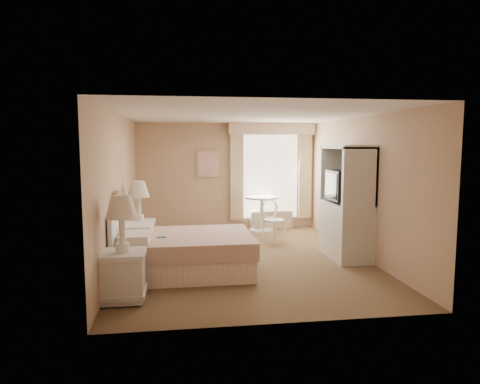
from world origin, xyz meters
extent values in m
cube|color=brown|center=(0.00, 0.00, 0.00)|extent=(4.20, 5.50, 0.01)
cube|color=silver|center=(0.00, 0.00, 2.50)|extent=(4.20, 5.50, 0.01)
cube|color=tan|center=(0.00, 2.75, 1.25)|extent=(4.20, 0.01, 2.50)
cube|color=tan|center=(0.00, -2.75, 1.25)|extent=(4.20, 0.01, 2.50)
cube|color=tan|center=(-2.10, 0.00, 1.25)|extent=(0.01, 5.50, 2.50)
cube|color=tan|center=(2.10, 0.00, 1.25)|extent=(0.01, 5.50, 2.50)
cube|color=white|center=(1.05, 2.72, 1.25)|extent=(1.30, 0.02, 2.00)
cube|color=beige|center=(0.22, 2.67, 1.25)|extent=(0.30, 0.08, 2.05)
cube|color=beige|center=(1.88, 2.67, 1.25)|extent=(0.30, 0.08, 2.05)
cube|color=tan|center=(1.05, 2.63, 2.37)|extent=(2.05, 0.20, 0.28)
cube|color=beige|center=(1.05, 2.63, 0.21)|extent=(1.00, 0.22, 0.42)
cube|color=#D6AB83|center=(-0.45, 2.72, 1.55)|extent=(0.52, 0.03, 0.62)
cube|color=beige|center=(-0.45, 2.70, 1.55)|extent=(0.42, 0.02, 0.52)
cube|color=tan|center=(-1.00, -0.63, 0.17)|extent=(1.96, 1.49, 0.34)
cube|color=beige|center=(-1.00, -0.63, 0.47)|extent=(2.02, 1.55, 0.26)
cube|color=silver|center=(-1.77, -0.98, 0.65)|extent=(0.42, 0.58, 0.13)
cube|color=silver|center=(-1.77, -0.28, 0.65)|extent=(0.42, 0.58, 0.13)
cube|color=#227F31|center=(-1.40, -0.77, 0.60)|extent=(0.14, 0.10, 0.01)
cube|color=white|center=(-2.05, -0.63, 0.51)|extent=(0.06, 1.59, 1.03)
cylinder|color=#94694F|center=(-2.05, -0.63, 0.61)|extent=(0.05, 1.40, 1.40)
cube|color=silver|center=(-1.84, -1.78, 0.30)|extent=(0.51, 0.51, 0.56)
cube|color=silver|center=(-1.84, -1.78, 0.61)|extent=(0.56, 0.56, 0.07)
cube|color=silver|center=(-1.84, -1.78, 0.11)|extent=(0.56, 0.56, 0.06)
cylinder|color=white|center=(-1.84, -1.78, 0.70)|extent=(0.18, 0.18, 0.11)
cylinder|color=white|center=(-1.84, -1.78, 0.93)|extent=(0.08, 0.08, 0.45)
cone|color=silver|center=(-1.84, -1.78, 1.23)|extent=(0.40, 0.40, 0.29)
cube|color=silver|center=(-1.84, 0.50, 0.30)|extent=(0.51, 0.51, 0.55)
cube|color=silver|center=(-1.84, 0.50, 0.61)|extent=(0.55, 0.55, 0.07)
cube|color=silver|center=(-1.84, 0.50, 0.11)|extent=(0.55, 0.55, 0.06)
cylinder|color=white|center=(-1.84, 0.50, 0.69)|extent=(0.18, 0.18, 0.11)
cylinder|color=white|center=(-1.84, 0.50, 0.91)|extent=(0.08, 0.08, 0.44)
cone|color=silver|center=(-1.84, 0.50, 1.21)|extent=(0.40, 0.40, 0.29)
cylinder|color=white|center=(0.77, 2.40, 0.02)|extent=(0.56, 0.56, 0.03)
cylinder|color=white|center=(0.77, 2.40, 0.40)|extent=(0.09, 0.09, 0.76)
cylinder|color=silver|center=(0.77, 2.40, 0.78)|extent=(0.76, 0.76, 0.04)
cylinder|color=white|center=(0.74, 1.12, 0.21)|extent=(0.03, 0.03, 0.42)
cylinder|color=white|center=(1.03, 1.25, 0.21)|extent=(0.03, 0.03, 0.42)
cylinder|color=white|center=(0.61, 1.42, 0.21)|extent=(0.03, 0.03, 0.42)
cylinder|color=white|center=(0.90, 1.54, 0.21)|extent=(0.03, 0.03, 0.42)
cylinder|color=silver|center=(0.82, 1.33, 0.43)|extent=(0.54, 0.54, 0.04)
torus|color=white|center=(0.77, 1.45, 0.66)|extent=(0.41, 0.25, 0.40)
cylinder|color=white|center=(0.61, 1.42, 0.61)|extent=(0.03, 0.03, 0.38)
cylinder|color=white|center=(0.90, 1.54, 0.61)|extent=(0.03, 0.03, 0.38)
cube|color=silver|center=(1.81, -0.11, 0.49)|extent=(0.60, 1.20, 0.98)
cube|color=silver|center=(1.81, -0.67, 1.47)|extent=(0.60, 0.09, 0.98)
cube|color=silver|center=(1.81, 0.44, 1.47)|extent=(0.60, 0.09, 0.98)
cube|color=silver|center=(1.81, -0.11, 1.96)|extent=(0.60, 1.20, 0.07)
cube|color=silver|center=(2.08, -0.11, 1.47)|extent=(0.04, 1.20, 0.98)
cube|color=black|center=(1.78, -0.11, 1.29)|extent=(0.52, 0.65, 0.52)
cube|color=black|center=(1.52, -0.11, 1.29)|extent=(0.02, 0.55, 0.44)
camera|label=1|loc=(-1.11, -7.26, 2.01)|focal=32.00mm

